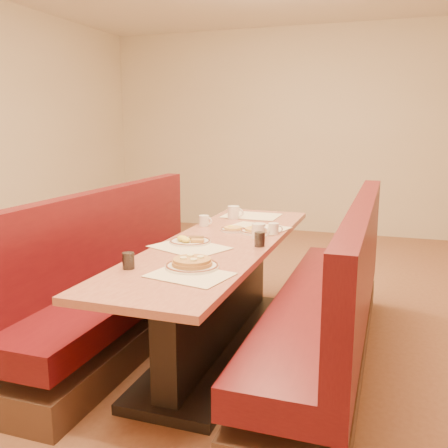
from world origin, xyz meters
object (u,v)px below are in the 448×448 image
(coffee_mug_c, at_px, (274,228))
(eggs_plate, at_px, (190,241))
(soda_tumbler_mid, at_px, (260,239))
(diner_table, at_px, (220,296))
(soda_tumbler_near, at_px, (128,261))
(booth_left, at_px, (123,287))
(coffee_mug_b, at_px, (204,220))
(booth_right, at_px, (331,311))
(pancake_plate, at_px, (192,264))
(coffee_mug_d, at_px, (234,212))
(coffee_mug_a, at_px, (259,231))

(coffee_mug_c, bearing_deg, eggs_plate, -142.36)
(eggs_plate, relative_size, coffee_mug_c, 2.60)
(eggs_plate, xyz_separation_m, soda_tumbler_mid, (0.45, 0.07, 0.03))
(diner_table, xyz_separation_m, soda_tumbler_near, (-0.25, -0.75, 0.42))
(coffee_mug_c, bearing_deg, soda_tumbler_mid, -97.38)
(coffee_mug_c, height_order, soda_tumbler_near, soda_tumbler_near)
(booth_left, bearing_deg, coffee_mug_b, 44.05)
(booth_right, relative_size, pancake_plate, 8.69)
(pancake_plate, relative_size, eggs_plate, 1.08)
(booth_right, bearing_deg, soda_tumbler_near, -142.75)
(pancake_plate, xyz_separation_m, coffee_mug_d, (-0.22, 1.43, 0.03))
(coffee_mug_a, bearing_deg, booth_right, -1.83)
(diner_table, bearing_deg, booth_right, 0.00)
(booth_left, bearing_deg, pancake_plate, -38.41)
(diner_table, relative_size, coffee_mug_d, 18.61)
(booth_right, bearing_deg, coffee_mug_b, 156.42)
(booth_left, distance_m, soda_tumbler_near, 0.99)
(coffee_mug_a, xyz_separation_m, soda_tumbler_mid, (0.06, -0.22, -0.01))
(diner_table, xyz_separation_m, soda_tumbler_mid, (0.28, -0.04, 0.42))
(eggs_plate, bearing_deg, booth_left, 168.89)
(booth_right, distance_m, coffee_mug_b, 1.18)
(booth_left, relative_size, pancake_plate, 8.69)
(coffee_mug_a, xyz_separation_m, soda_tumbler_near, (-0.47, -0.92, -0.01))
(booth_right, relative_size, soda_tumbler_near, 28.26)
(eggs_plate, relative_size, soda_tumbler_mid, 2.92)
(diner_table, relative_size, coffee_mug_a, 19.21)
(coffee_mug_c, bearing_deg, soda_tumbler_near, -123.22)
(diner_table, relative_size, booth_left, 1.00)
(booth_left, relative_size, eggs_plate, 9.40)
(coffee_mug_c, height_order, soda_tumbler_mid, soda_tumbler_mid)
(soda_tumbler_near, bearing_deg, coffee_mug_c, 63.69)
(diner_table, bearing_deg, coffee_mug_b, 122.15)
(coffee_mug_a, bearing_deg, coffee_mug_d, 137.79)
(coffee_mug_c, relative_size, soda_tumbler_near, 1.16)
(booth_right, bearing_deg, eggs_plate, -172.95)
(booth_right, height_order, coffee_mug_d, booth_right)
(diner_table, height_order, coffee_mug_a, coffee_mug_a)
(eggs_plate, bearing_deg, soda_tumbler_near, -97.50)
(booth_left, height_order, soda_tumbler_near, booth_left)
(eggs_plate, bearing_deg, coffee_mug_a, 36.51)
(diner_table, height_order, eggs_plate, eggs_plate)
(booth_left, height_order, coffee_mug_a, booth_left)
(soda_tumbler_near, bearing_deg, booth_left, 122.85)
(diner_table, xyz_separation_m, booth_left, (-0.73, 0.00, -0.01))
(coffee_mug_a, height_order, coffee_mug_d, coffee_mug_d)
(coffee_mug_b, relative_size, soda_tumbler_mid, 1.16)
(diner_table, relative_size, coffee_mug_b, 23.64)
(booth_right, bearing_deg, coffee_mug_c, 143.59)
(booth_right, distance_m, coffee_mug_a, 0.70)
(coffee_mug_b, relative_size, coffee_mug_c, 1.03)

